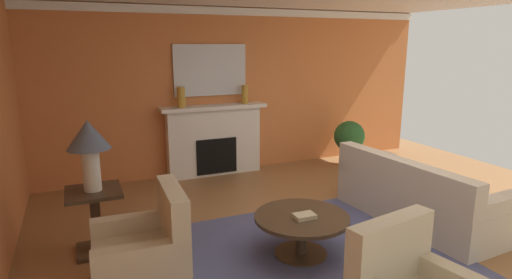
{
  "coord_description": "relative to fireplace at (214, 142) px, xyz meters",
  "views": [
    {
      "loc": [
        -2.63,
        -3.74,
        2.21
      ],
      "look_at": [
        -0.55,
        1.07,
        1.0
      ],
      "focal_mm": 29.31,
      "sensor_mm": 36.0,
      "label": 1
    }
  ],
  "objects": [
    {
      "name": "ground_plane",
      "position": [
        0.53,
        -2.9,
        -0.57
      ],
      "size": [
        8.82,
        8.82,
        0.0
      ],
      "primitive_type": "plane",
      "color": "olive"
    },
    {
      "name": "wall_fireplace",
      "position": [
        0.53,
        0.21,
        0.83
      ],
      "size": [
        7.38,
        0.12,
        2.81
      ],
      "primitive_type": "cube",
      "color": "#CC723D",
      "rests_on": "ground_plane"
    },
    {
      "name": "crown_moulding",
      "position": [
        0.53,
        0.13,
        2.16
      ],
      "size": [
        7.38,
        0.08,
        0.12
      ],
      "primitive_type": "cube",
      "color": "white"
    },
    {
      "name": "area_rug",
      "position": [
        -0.04,
        -3.09,
        -0.56
      ],
      "size": [
        3.15,
        2.47,
        0.01
      ],
      "primitive_type": "cube",
      "color": "#4C517A",
      "rests_on": "ground_plane"
    },
    {
      "name": "fireplace",
      "position": [
        0.0,
        0.0,
        0.0
      ],
      "size": [
        1.8,
        0.35,
        1.2
      ],
      "color": "white",
      "rests_on": "ground_plane"
    },
    {
      "name": "mantel_mirror",
      "position": [
        0.0,
        0.12,
        1.21
      ],
      "size": [
        1.25,
        0.04,
        0.85
      ],
      "primitive_type": "cube",
      "color": "silver"
    },
    {
      "name": "sofa",
      "position": [
        1.72,
        -2.9,
        -0.27
      ],
      "size": [
        1.04,
        2.16,
        0.85
      ],
      "color": "beige",
      "rests_on": "ground_plane"
    },
    {
      "name": "armchair_near_window",
      "position": [
        -1.66,
        -3.08,
        -0.26
      ],
      "size": [
        0.83,
        0.83,
        0.95
      ],
      "color": "#C1B293",
      "rests_on": "ground_plane"
    },
    {
      "name": "coffee_table",
      "position": [
        -0.04,
        -3.09,
        -0.23
      ],
      "size": [
        1.0,
        1.0,
        0.45
      ],
      "color": "#3D2D1E",
      "rests_on": "ground_plane"
    },
    {
      "name": "side_table",
      "position": [
        -2.02,
        -2.14,
        -0.17
      ],
      "size": [
        0.56,
        0.56,
        0.7
      ],
      "color": "#3D2D1E",
      "rests_on": "ground_plane"
    },
    {
      "name": "table_lamp",
      "position": [
        -2.02,
        -2.14,
        0.66
      ],
      "size": [
        0.44,
        0.44,
        0.75
      ],
      "color": "beige",
      "rests_on": "side_table"
    },
    {
      "name": "vase_mantel_left",
      "position": [
        -0.55,
        -0.05,
        0.8
      ],
      "size": [
        0.13,
        0.13,
        0.33
      ],
      "primitive_type": "cylinder",
      "color": "#B7892D",
      "rests_on": "fireplace"
    },
    {
      "name": "vase_mantel_right",
      "position": [
        0.55,
        -0.05,
        0.79
      ],
      "size": [
        0.11,
        0.11,
        0.32
      ],
      "primitive_type": "cylinder",
      "color": "#B7892D",
      "rests_on": "fireplace"
    },
    {
      "name": "book_red_cover",
      "position": [
        -0.05,
        -3.16,
        -0.1
      ],
      "size": [
        0.23,
        0.16,
        0.05
      ],
      "primitive_type": "cube",
      "rotation": [
        0.0,
        0.0,
        -0.03
      ],
      "color": "tan",
      "rests_on": "coffee_table"
    },
    {
      "name": "potted_plant",
      "position": [
        2.44,
        -0.48,
        -0.08
      ],
      "size": [
        0.56,
        0.56,
        0.83
      ],
      "color": "#A8754C",
      "rests_on": "ground_plane"
    }
  ]
}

